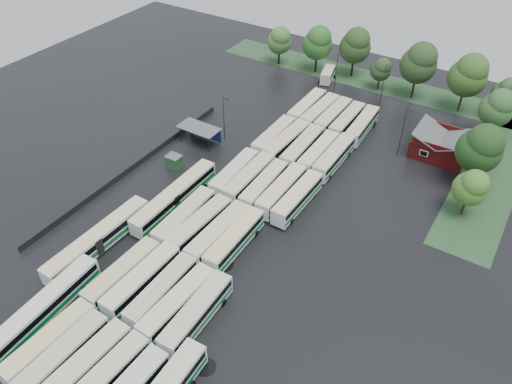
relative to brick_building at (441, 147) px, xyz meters
The scene contains 59 objects.
ground 49.08m from the brick_building, 119.30° to the right, with size 160.00×160.00×0.00m, color black.
brick_building is the anchor object (origin of this frame).
wash_shed 46.14m from the brick_building, 153.27° to the right, with size 8.20×4.20×3.58m.
utility_hut 50.26m from the brick_building, 143.11° to the right, with size 2.70×2.20×2.62m.
grass_strip_north 31.19m from the brick_building, 134.96° to the left, with size 80.00×10.00×0.01m, color #224322.
grass_strip_east 10.17m from the brick_building, ahead, with size 10.00×50.00×0.01m, color #224322.
west_fence 57.83m from the brick_building, 143.04° to the right, with size 0.10×50.00×1.20m, color #2D2D30.
bus_r0c0 74.10m from the brick_building, 112.40° to the right, with size 3.11×12.70×3.51m.
bus_r0c1 73.47m from the brick_building, 110.19° to the right, with size 2.95×12.82×3.56m.
bus_r0c2 72.10m from the brick_building, 107.81° to the right, with size 3.32×13.16×3.63m.
bus_r0c3 71.08m from the brick_building, 105.46° to the right, with size 3.25×12.82×3.54m.
bus_r1c0 62.37m from the brick_building, 117.19° to the right, with size 2.99×12.92×3.58m.
bus_r1c1 60.58m from the brick_building, 114.75° to the right, with size 3.02×13.24×3.67m.
bus_r1c2 59.11m from the brick_building, 111.69° to the right, with size 2.90×12.69×3.52m.
bus_r1c3 58.51m from the brick_building, 108.61° to the right, with size 3.19×13.07×3.62m.
bus_r1c4 57.51m from the brick_building, 105.72° to the right, with size 3.20×13.17×3.64m.
bus_r2c0 50.51m from the brick_building, 124.24° to the right, with size 3.16×13.31×3.69m.
bus_r2c1 48.94m from the brick_building, 121.22° to the right, with size 3.42×13.22×3.65m.
bus_r2c2 47.16m from the brick_building, 117.54° to the right, with size 3.04×13.33×3.70m.
bus_r2c3 45.70m from the brick_building, 114.56° to the right, with size 3.02×13.06×3.62m.
bus_r3c0 39.74m from the brick_building, 135.51° to the right, with size 3.20×12.75×3.52m.
bus_r3c1 37.57m from the brick_building, 132.35° to the right, with size 2.95×13.24×3.68m.
bus_r3c2 35.69m from the brick_building, 128.28° to the right, with size 3.09×12.74×3.52m.
bus_r3c3 33.47m from the brick_building, 124.34° to the right, with size 2.85×13.13×3.65m.
bus_r3c4 31.98m from the brick_building, 119.35° to the right, with size 2.92×12.97×3.60m.
bus_r4c0 31.73m from the brick_building, 153.68° to the right, with size 2.84×12.84×3.57m.
bus_r4c1 29.16m from the brick_building, 150.55° to the right, with size 3.29×13.32×3.68m.
bus_r4c2 26.28m from the brick_building, 146.51° to the right, with size 3.12×13.28×3.68m.
bus_r4c3 23.51m from the brick_building, 142.46° to the right, with size 2.77×12.58×3.50m.
bus_r4c4 21.00m from the brick_building, 138.05° to the right, with size 2.84×13.07×3.64m.
bus_r5c0 28.31m from the brick_building, behind, with size 2.84×12.93×3.59m.
bus_r5c1 25.13m from the brick_building, behind, with size 3.04×12.88×3.57m.
bus_r5c2 22.05m from the brick_building, behind, with size 2.82×12.87×3.58m.
bus_r5c3 18.89m from the brick_building, behind, with size 2.74×12.56×3.49m.
bus_r5c4 15.58m from the brick_building, behind, with size 3.24×12.71×3.51m.
artic_bus_west_a 73.71m from the brick_building, 116.73° to the right, with size 3.56×18.92×3.49m.
artic_bus_west_b 50.80m from the brick_building, 130.68° to the right, with size 2.85×19.32×3.58m.
artic_bus_west_c 63.91m from the brick_building, 124.71° to the right, with size 3.11×19.33×3.58m.
minibus 35.74m from the brick_building, 152.46° to the left, with size 3.87×6.84×2.82m.
tree_north_0 49.58m from the brick_building, 158.53° to the left, with size 5.98×5.97×9.89m.
tree_north_1 41.30m from the brick_building, 152.06° to the left, with size 7.12×7.12×11.79m.
tree_north_2 35.77m from the brick_building, 141.72° to the left, with size 7.39×7.39×12.25m.
tree_north_3 27.51m from the brick_building, 136.27° to the left, with size 4.73×4.73×7.83m.
tree_north_4 23.50m from the brick_building, 121.41° to the left, with size 7.99×7.99×13.24m.
tree_north_5 19.93m from the brick_building, 93.57° to the left, with size 8.06×8.06×13.34m.
tree_north_6 21.16m from the brick_building, 70.54° to the left, with size 5.95×5.95×9.85m.
tree_east_0 17.68m from the brick_building, 61.02° to the right, with size 5.55×5.55×9.20m.
tree_east_1 11.76m from the brick_building, 43.04° to the right, with size 7.68×7.68×12.73m.
tree_east_2 7.87m from the brick_building, ahead, with size 4.91×4.90×8.12m.
tree_east_3 13.91m from the brick_building, 59.23° to the left, with size 6.62×6.62×10.96m.
tree_east_4 20.88m from the brick_building, 67.41° to the left, with size 5.85×5.85×9.70m.
lamp_post_ne 8.78m from the brick_building, 147.12° to the right, with size 1.56×0.30×10.13m.
lamp_post_nw 41.75m from the brick_building, 155.65° to the right, with size 1.42×0.28×9.21m.
lamp_post_back_w 29.79m from the brick_building, 157.60° to the left, with size 1.51×0.29×9.81m.
lamp_post_back_e 21.41m from the brick_building, 142.59° to the left, with size 1.41×0.28×9.18m.
puddle_0 70.75m from the brick_building, 111.78° to the right, with size 3.99×3.99×0.01m, color black.
puddle_2 51.92m from the brick_building, 125.80° to the right, with size 6.82×6.82×0.01m, color black.
puddle_3 48.86m from the brick_building, 112.36° to the right, with size 3.05×3.05×0.01m, color black.
puddle_4 61.02m from the brick_building, 100.24° to the right, with size 2.70×2.70×0.01m, color black.
Camera 1 is at (36.26, -42.21, 55.29)m, focal length 35.00 mm.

